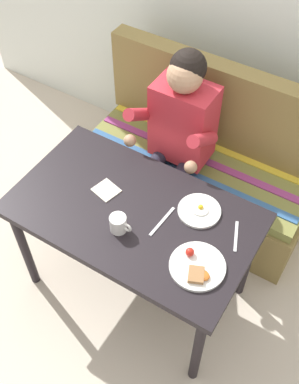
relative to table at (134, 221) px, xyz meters
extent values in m
plane|color=beige|center=(0.00, 0.00, -0.65)|extent=(8.00, 8.00, 0.00)
cube|color=black|center=(0.00, 0.00, 0.06)|extent=(1.20, 0.70, 0.04)
cylinder|color=black|center=(-0.54, -0.29, -0.30)|extent=(0.05, 0.05, 0.69)
cylinder|color=black|center=(0.54, -0.29, -0.30)|extent=(0.05, 0.05, 0.69)
cylinder|color=black|center=(-0.54, 0.29, -0.30)|extent=(0.05, 0.05, 0.69)
cylinder|color=black|center=(0.54, 0.29, -0.30)|extent=(0.05, 0.05, 0.69)
cube|color=olive|center=(0.00, 0.72, -0.45)|extent=(1.44, 0.56, 0.40)
cube|color=olive|center=(0.00, 0.72, -0.22)|extent=(1.40, 0.52, 0.06)
cube|color=olive|center=(0.00, 0.94, 0.08)|extent=(1.44, 0.12, 0.54)
cube|color=#336099|center=(0.00, 0.58, -0.18)|extent=(1.38, 0.05, 0.01)
cube|color=#93387A|center=(0.00, 0.72, -0.18)|extent=(1.38, 0.05, 0.01)
cube|color=yellow|center=(0.00, 0.86, -0.18)|extent=(1.38, 0.05, 0.01)
cube|color=#C32C38|center=(-0.09, 0.66, 0.11)|extent=(0.34, 0.22, 0.48)
sphere|color=tan|center=(-0.09, 0.64, 0.44)|extent=(0.19, 0.19, 0.19)
sphere|color=black|center=(-0.09, 0.67, 0.47)|extent=(0.19, 0.19, 0.19)
cylinder|color=#C32C38|center=(-0.28, 0.52, 0.18)|extent=(0.07, 0.29, 0.23)
cylinder|color=#C32C38|center=(0.10, 0.52, 0.18)|extent=(0.07, 0.29, 0.23)
sphere|color=tan|center=(-0.28, 0.40, 0.08)|extent=(0.07, 0.07, 0.07)
sphere|color=tan|center=(0.10, 0.40, 0.08)|extent=(0.07, 0.07, 0.07)
cylinder|color=#232333|center=(-0.18, 0.49, -0.13)|extent=(0.09, 0.34, 0.09)
cylinder|color=#232333|center=(-0.18, 0.32, -0.39)|extent=(0.08, 0.08, 0.52)
cube|color=black|center=(-0.18, 0.26, -0.62)|extent=(0.09, 0.20, 0.05)
cylinder|color=#232333|center=(-0.01, 0.49, -0.13)|extent=(0.09, 0.34, 0.09)
cylinder|color=#232333|center=(-0.01, 0.32, -0.39)|extent=(0.08, 0.08, 0.52)
cube|color=black|center=(-0.01, 0.26, -0.62)|extent=(0.09, 0.20, 0.05)
cylinder|color=white|center=(0.41, -0.11, 0.09)|extent=(0.25, 0.25, 0.02)
cube|color=#96673E|center=(0.43, -0.16, 0.11)|extent=(0.09, 0.10, 0.02)
sphere|color=red|center=(0.35, -0.08, 0.12)|extent=(0.04, 0.04, 0.04)
ellipsoid|color=#CC6623|center=(0.45, -0.15, 0.11)|extent=(0.06, 0.05, 0.02)
cylinder|color=white|center=(0.27, 0.16, 0.09)|extent=(0.21, 0.21, 0.01)
ellipsoid|color=white|center=(0.27, 0.16, 0.10)|extent=(0.09, 0.08, 0.01)
sphere|color=yellow|center=(0.27, 0.17, 0.11)|extent=(0.03, 0.03, 0.03)
cylinder|color=white|center=(0.00, -0.13, 0.13)|extent=(0.08, 0.08, 0.09)
cylinder|color=brown|center=(0.00, -0.13, 0.16)|extent=(0.07, 0.07, 0.01)
torus|color=white|center=(0.05, -0.13, 0.13)|extent=(0.05, 0.01, 0.05)
cube|color=white|center=(-0.19, 0.04, 0.09)|extent=(0.14, 0.13, 0.01)
cube|color=silver|center=(0.49, 0.12, 0.08)|extent=(0.08, 0.16, 0.00)
cube|color=silver|center=(0.15, 0.02, 0.08)|extent=(0.03, 0.20, 0.00)
camera|label=1|loc=(0.79, -1.13, 1.88)|focal=43.80mm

